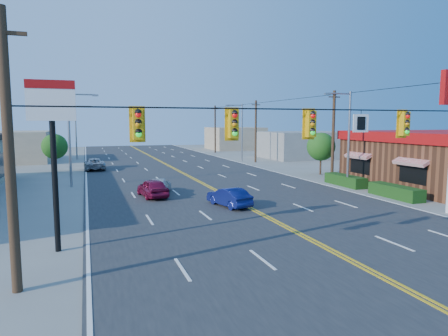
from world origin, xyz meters
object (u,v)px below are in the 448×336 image
object	(u,v)px
pizza_hut_sign	(52,130)
car_white	(159,186)
car_silver	(94,164)
signal_span	(333,137)
car_magenta	(153,189)
car_blue	(229,198)

from	to	relation	value
pizza_hut_sign	car_white	world-z (taller)	pizza_hut_sign
car_white	car_silver	bearing A→B (deg)	-60.29
signal_span	car_silver	distance (m)	35.09
car_white	car_silver	xyz separation A→B (m)	(-4.35, 17.53, 0.09)
signal_span	pizza_hut_sign	bearing A→B (deg)	159.81
pizza_hut_sign	car_magenta	xyz separation A→B (m)	(5.78, 10.86, -4.51)
car_white	car_silver	world-z (taller)	car_silver
pizza_hut_sign	car_blue	world-z (taller)	pizza_hut_sign
car_magenta	signal_span	bearing A→B (deg)	102.28
signal_span	pizza_hut_sign	world-z (taller)	signal_span
signal_span	car_white	distance (m)	17.32
car_magenta	car_blue	size ratio (longest dim) A/B	1.06
car_magenta	car_silver	size ratio (longest dim) A/B	0.82
car_blue	car_silver	distance (m)	25.01
car_silver	pizza_hut_sign	bearing A→B (deg)	84.78
car_blue	car_white	xyz separation A→B (m)	(-3.46, 6.22, -0.03)
car_white	car_silver	size ratio (longest dim) A/B	0.83
car_blue	car_white	size ratio (longest dim) A/B	0.92
signal_span	pizza_hut_sign	distance (m)	11.60
car_blue	car_white	distance (m)	7.12
car_white	pizza_hut_sign	bearing A→B (deg)	77.82
car_magenta	car_silver	bearing A→B (deg)	-85.72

